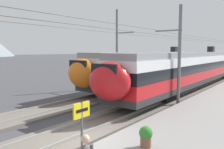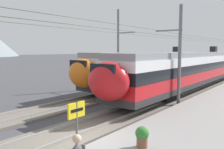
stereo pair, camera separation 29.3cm
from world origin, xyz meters
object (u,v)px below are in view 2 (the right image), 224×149
train_far_track (161,65)px  catenary_mast_far_side (119,48)px  train_near_platform (199,67)px  potted_plant_platform_edge (142,136)px  platform_sign (77,119)px  catenary_mast_mid (178,54)px

train_far_track → catenary_mast_far_side: bearing=162.6°
train_near_platform → potted_plant_platform_edge: 18.90m
train_far_track → potted_plant_platform_edge: (-18.29, -8.43, -1.43)m
train_near_platform → potted_plant_platform_edge: size_ratio=40.44×
train_far_track → potted_plant_platform_edge: 20.19m
platform_sign → potted_plant_platform_edge: bearing=-23.5°
train_near_platform → platform_sign: (-20.83, -2.85, -0.41)m
platform_sign → train_far_track: bearing=19.7°
train_near_platform → potted_plant_platform_edge: (-18.45, -3.88, -1.44)m
catenary_mast_mid → platform_sign: bearing=-173.6°
train_far_track → catenary_mast_far_side: (-5.95, 1.87, 2.08)m
train_far_track → catenary_mast_far_side: 6.58m
train_near_platform → catenary_mast_mid: (-9.87, -1.63, 1.57)m
train_far_track → potted_plant_platform_edge: train_far_track is taller
catenary_mast_mid → catenary_mast_far_side: (3.77, 8.04, 0.51)m
train_far_track → platform_sign: size_ratio=13.76×
train_near_platform → potted_plant_platform_edge: train_near_platform is taller
catenary_mast_mid → catenary_mast_far_side: 8.90m
train_near_platform → catenary_mast_mid: 10.13m
train_far_track → catenary_mast_mid: bearing=-147.6°
catenary_mast_far_side → potted_plant_platform_edge: bearing=-140.1°
catenary_mast_far_side → platform_sign: 17.57m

